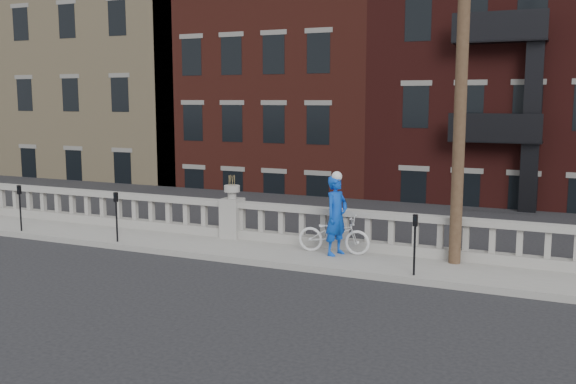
# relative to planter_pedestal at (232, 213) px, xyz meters

# --- Properties ---
(ground) EXTENTS (120.00, 120.00, 0.00)m
(ground) POSITION_rel_planter_pedestal_xyz_m (0.00, -3.95, -0.83)
(ground) COLOR black
(ground) RESTS_ON ground
(sidewalk) EXTENTS (32.00, 2.20, 0.15)m
(sidewalk) POSITION_rel_planter_pedestal_xyz_m (0.00, -0.95, -0.76)
(sidewalk) COLOR gray
(sidewalk) RESTS_ON ground
(balustrade) EXTENTS (28.00, 0.34, 1.03)m
(balustrade) POSITION_rel_planter_pedestal_xyz_m (0.00, 0.00, -0.19)
(balustrade) COLOR gray
(balustrade) RESTS_ON sidewalk
(planter_pedestal) EXTENTS (0.55, 0.55, 1.76)m
(planter_pedestal) POSITION_rel_planter_pedestal_xyz_m (0.00, 0.00, 0.00)
(planter_pedestal) COLOR gray
(planter_pedestal) RESTS_ON sidewalk
(lower_level) EXTENTS (80.00, 44.00, 20.80)m
(lower_level) POSITION_rel_planter_pedestal_xyz_m (0.56, 19.09, 1.80)
(lower_level) COLOR #605E59
(lower_level) RESTS_ON ground
(utility_pole) EXTENTS (1.60, 0.28, 10.00)m
(utility_pole) POSITION_rel_planter_pedestal_xyz_m (6.20, -0.35, 4.41)
(utility_pole) COLOR #422D1E
(utility_pole) RESTS_ON sidewalk
(parking_meter_b) EXTENTS (0.10, 0.09, 1.36)m
(parking_meter_b) POSITION_rel_planter_pedestal_xyz_m (-6.10, -1.80, 0.17)
(parking_meter_b) COLOR black
(parking_meter_b) RESTS_ON sidewalk
(parking_meter_c) EXTENTS (0.10, 0.09, 1.36)m
(parking_meter_c) POSITION_rel_planter_pedestal_xyz_m (-2.57, -1.80, 0.17)
(parking_meter_c) COLOR black
(parking_meter_c) RESTS_ON sidewalk
(parking_meter_d) EXTENTS (0.10, 0.09, 1.36)m
(parking_meter_d) POSITION_rel_planter_pedestal_xyz_m (5.57, -1.80, 0.17)
(parking_meter_d) COLOR black
(parking_meter_d) RESTS_ON sidewalk
(bicycle) EXTENTS (1.89, 0.80, 0.97)m
(bicycle) POSITION_rel_planter_pedestal_xyz_m (3.24, -0.59, -0.20)
(bicycle) COLOR silver
(bicycle) RESTS_ON sidewalk
(cyclist) EXTENTS (0.67, 0.83, 1.98)m
(cyclist) POSITION_rel_planter_pedestal_xyz_m (3.36, -0.73, 0.31)
(cyclist) COLOR #0C3FB4
(cyclist) RESTS_ON sidewalk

